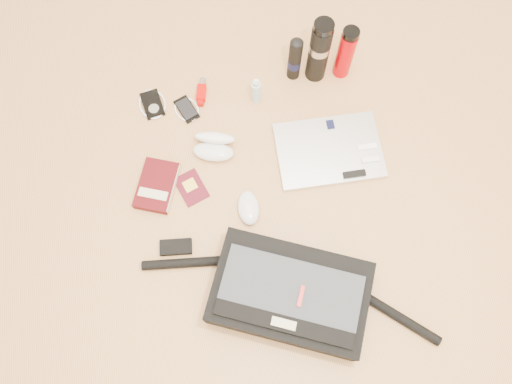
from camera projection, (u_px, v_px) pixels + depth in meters
ground at (272, 204)px, 1.70m from camera, size 4.00×4.00×0.00m
messenger_bag at (289, 294)px, 1.53m from camera, size 0.89×0.49×0.13m
laptop at (329, 151)px, 1.75m from camera, size 0.37×0.27×0.04m
book at (157, 186)px, 1.70m from camera, size 0.18×0.21×0.03m
passport at (191, 187)px, 1.71m from camera, size 0.12×0.14×0.01m
mouse at (249, 208)px, 1.67m from camera, size 0.08×0.12×0.04m
sunglasses_case at (214, 145)px, 1.74m from camera, size 0.17×0.16×0.08m
ipod at (152, 104)px, 1.82m from camera, size 0.11×0.12×0.01m
phone at (187, 109)px, 1.81m from camera, size 0.11×0.12×0.01m
inhaler at (202, 92)px, 1.82m from camera, size 0.05×0.11×0.03m
spray_bottle at (256, 91)px, 1.78m from camera, size 0.04×0.04×0.13m
aerosol_can at (295, 59)px, 1.77m from camera, size 0.06×0.06×0.20m
thermos_black at (319, 51)px, 1.73m from camera, size 0.08×0.08×0.28m
thermos_red at (346, 53)px, 1.76m from camera, size 0.08×0.08×0.24m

